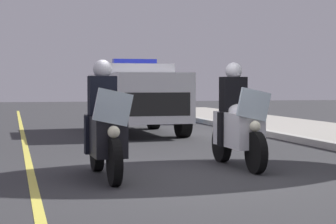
% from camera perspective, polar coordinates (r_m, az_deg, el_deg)
% --- Properties ---
extents(ground_plane, '(80.00, 80.00, 0.00)m').
position_cam_1_polar(ground_plane, '(9.06, 2.19, -6.09)').
color(ground_plane, '#333335').
extents(lane_stripe_center, '(48.00, 0.12, 0.01)m').
position_cam_1_polar(lane_stripe_center, '(8.71, -12.15, -6.46)').
color(lane_stripe_center, '#E0D14C').
rests_on(lane_stripe_center, ground).
extents(police_motorcycle_lead_left, '(2.14, 0.57, 1.72)m').
position_cam_1_polar(police_motorcycle_lead_left, '(9.13, -5.77, -1.61)').
color(police_motorcycle_lead_left, black).
rests_on(police_motorcycle_lead_left, ground).
extents(police_motorcycle_lead_right, '(2.14, 0.57, 1.72)m').
position_cam_1_polar(police_motorcycle_lead_right, '(10.29, 6.32, -1.15)').
color(police_motorcycle_lead_right, black).
rests_on(police_motorcycle_lead_right, ground).
extents(police_suv, '(4.95, 2.18, 2.05)m').
position_cam_1_polar(police_suv, '(17.29, -2.99, 1.57)').
color(police_suv, silver).
rests_on(police_suv, ground).
extents(cyclist_background, '(1.76, 0.33, 1.69)m').
position_cam_1_polar(cyclist_background, '(21.70, 0.58, 1.19)').
color(cyclist_background, black).
rests_on(cyclist_background, ground).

